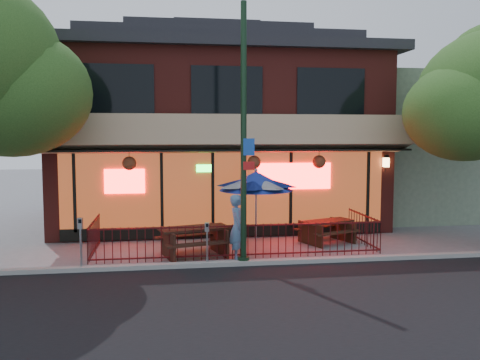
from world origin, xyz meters
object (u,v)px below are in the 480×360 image
object	(u,v)px
picnic_table_right	(327,228)
parking_meter_far	(81,235)
patio_umbrella	(256,181)
picnic_table_left	(194,237)
parking_meter_near	(207,237)
pedestrian	(237,227)
street_light	(244,149)

from	to	relation	value
picnic_table_right	parking_meter_far	world-z (taller)	parking_meter_far
patio_umbrella	parking_meter_far	bearing A→B (deg)	-162.78
picnic_table_left	patio_umbrella	world-z (taller)	patio_umbrella
patio_umbrella	parking_meter_near	xyz separation A→B (m)	(-1.60, -1.51, -1.34)
picnic_table_right	pedestrian	xyz separation A→B (m)	(-3.21, -1.82, 0.44)
patio_umbrella	pedestrian	xyz separation A→B (m)	(-0.70, -0.93, -1.22)
picnic_table_right	pedestrian	bearing A→B (deg)	-150.44
patio_umbrella	parking_meter_near	distance (m)	2.57
pedestrian	parking_meter_far	xyz separation A→B (m)	(-4.17, -0.58, 0.02)
pedestrian	parking_meter_near	size ratio (longest dim) A/B	1.56
street_light	patio_umbrella	distance (m)	1.85
picnic_table_right	patio_umbrella	bearing A→B (deg)	-160.43
pedestrian	picnic_table_right	bearing A→B (deg)	-58.34
picnic_table_left	picnic_table_right	world-z (taller)	picnic_table_left
street_light	patio_umbrella	bearing A→B (deg)	67.31
pedestrian	parking_meter_far	size ratio (longest dim) A/B	1.33
picnic_table_left	parking_meter_near	size ratio (longest dim) A/B	1.95
parking_meter_near	pedestrian	bearing A→B (deg)	32.72
picnic_table_left	parking_meter_near	bearing A→B (deg)	-76.82
street_light	patio_umbrella	xyz separation A→B (m)	(0.60, 1.43, -1.00)
picnic_table_right	street_light	bearing A→B (deg)	-143.24
street_light	picnic_table_right	world-z (taller)	street_light
street_light	picnic_table_right	xyz separation A→B (m)	(3.11, 2.32, -2.66)
picnic_table_left	patio_umbrella	size ratio (longest dim) A/B	0.92
picnic_table_right	parking_meter_near	size ratio (longest dim) A/B	1.75
patio_umbrella	parking_meter_near	world-z (taller)	patio_umbrella
picnic_table_left	parking_meter_near	distance (m)	1.24
street_light	parking_meter_far	distance (m)	4.80
street_light	picnic_table_left	xyz separation A→B (m)	(-1.28, 1.11, -2.59)
street_light	parking_meter_far	xyz separation A→B (m)	(-4.26, -0.08, -2.20)
street_light	parking_meter_near	xyz separation A→B (m)	(-1.00, -0.08, -2.34)
picnic_table_right	patio_umbrella	xyz separation A→B (m)	(-2.51, -0.89, 1.66)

